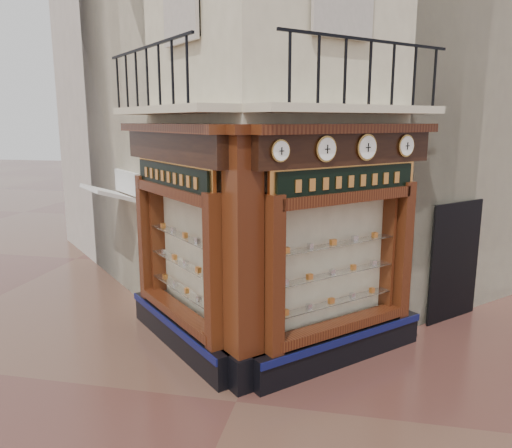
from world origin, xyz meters
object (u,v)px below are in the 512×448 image
(clock_b, at_px, (326,149))
(awning, at_px, (114,299))
(clock_c, at_px, (367,147))
(clock_d, at_px, (406,146))
(corner_pilaster, at_px, (243,264))
(signboard_left, at_px, (172,177))
(clock_a, at_px, (280,151))
(signboard_right, at_px, (348,181))

(clock_b, height_order, awning, clock_b)
(clock_c, relative_size, clock_d, 1.13)
(corner_pilaster, relative_size, signboard_left, 1.88)
(clock_b, relative_size, signboard_left, 0.18)
(clock_c, bearing_deg, clock_a, 180.00)
(clock_b, xyz_separation_m, awning, (-4.92, 2.55, -3.62))
(clock_b, bearing_deg, clock_c, -0.00)
(clock_d, xyz_separation_m, awning, (-6.16, 1.32, -3.62))
(clock_a, xyz_separation_m, signboard_left, (-2.01, 1.07, -0.52))
(corner_pilaster, bearing_deg, clock_b, -19.97)
(clock_c, distance_m, awning, 6.88)
(clock_a, height_order, signboard_left, clock_a)
(clock_c, bearing_deg, awning, 115.39)
(awning, relative_size, signboard_left, 0.67)
(clock_b, bearing_deg, clock_a, -180.00)
(clock_b, relative_size, signboard_right, 0.18)
(clock_b, relative_size, awning, 0.27)
(clock_a, xyz_separation_m, clock_b, (0.59, 0.59, -0.00))
(corner_pilaster, distance_m, signboard_left, 2.12)
(clock_a, height_order, awning, clock_a)
(clock_b, bearing_deg, awning, 107.58)
(clock_a, xyz_separation_m, signboard_right, (0.91, 1.07, -0.52))
(clock_a, bearing_deg, clock_d, 0.00)
(corner_pilaster, xyz_separation_m, awning, (-3.79, 3.08, -1.95))
(clock_a, relative_size, clock_c, 0.76)
(clock_c, height_order, signboard_right, clock_c)
(clock_b, height_order, signboard_left, clock_b)
(corner_pilaster, height_order, signboard_right, corner_pilaster)
(signboard_left, bearing_deg, clock_c, -133.11)
(clock_d, distance_m, awning, 7.26)
(clock_c, bearing_deg, signboard_right, 156.93)
(clock_b, distance_m, signboard_right, 0.78)
(awning, distance_m, signboard_right, 6.44)
(signboard_right, bearing_deg, signboard_left, 135.00)
(clock_d, distance_m, signboard_left, 3.93)
(corner_pilaster, height_order, awning, corner_pilaster)
(signboard_left, bearing_deg, clock_b, -145.58)
(clock_c, height_order, clock_d, clock_c)
(signboard_right, bearing_deg, awning, 113.49)
(awning, xyz_separation_m, signboard_right, (5.25, -2.07, 3.10))
(clock_b, height_order, clock_d, clock_b)
(corner_pilaster, xyz_separation_m, signboard_left, (-1.46, 1.01, 1.15))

